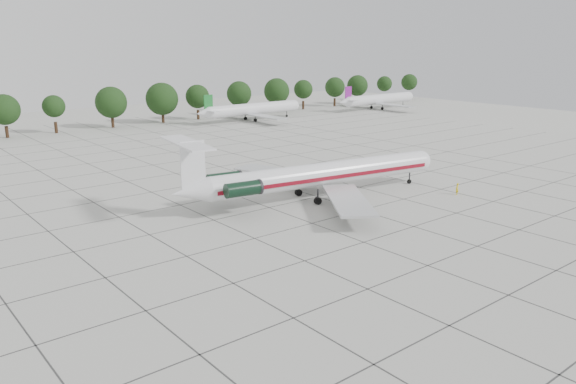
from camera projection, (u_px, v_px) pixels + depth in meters
The scene contains 7 objects.
ground at pixel (312, 223), 63.35m from camera, with size 260.00×260.00×0.00m, color #B5B6AE.
apron_joints at pixel (237, 196), 74.59m from camera, with size 170.00×170.00×0.02m, color #383838.
main_airliner at pixel (312, 175), 72.18m from camera, with size 38.52×30.09×9.09m.
ground_crew at pixel (457, 189), 75.07m from camera, with size 0.57×0.38×1.57m, color yellow.
bg_airliner_d at pixel (253, 109), 145.53m from camera, with size 28.24×27.20×7.40m.
bg_airliner_e at pixel (379, 99), 170.63m from camera, with size 28.24×27.20×7.40m.
tree_line at pixel (4, 110), 118.35m from camera, with size 249.86×8.44×10.22m.
Camera 1 is at (-40.16, -45.03, 19.82)m, focal length 35.00 mm.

